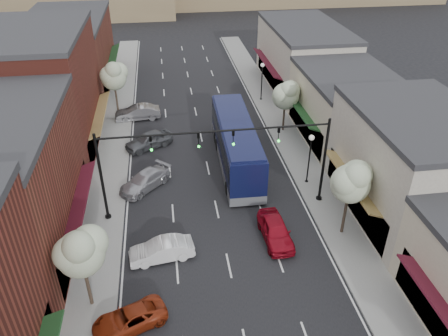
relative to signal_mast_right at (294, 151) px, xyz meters
name	(u,v)px	position (x,y,z in m)	size (l,w,h in m)	color
ground	(234,289)	(-5.62, -8.00, -4.62)	(160.00, 160.00, 0.00)	black
sidewalk_left	(113,149)	(-14.02, 10.50, -4.55)	(2.80, 73.00, 0.15)	gray
sidewalk_right	(288,137)	(2.78, 10.50, -4.55)	(2.80, 73.00, 0.15)	gray
curb_left	(128,148)	(-12.62, 10.50, -4.55)	(0.25, 73.00, 0.17)	gray
curb_right	(274,138)	(1.38, 10.50, -4.55)	(0.25, 73.00, 0.17)	gray
bldg_left_midfar	(39,93)	(-19.86, 12.00, 0.78)	(10.14, 14.10, 10.90)	maroon
bldg_left_far	(70,53)	(-19.84, 28.00, -0.46)	(10.14, 18.10, 8.40)	brown
bldg_right_midnear	(412,165)	(8.10, -2.00, -0.72)	(9.14, 12.10, 7.90)	#BCB3A1
bldg_right_midfar	(346,107)	(8.08, 10.00, -1.46)	(9.14, 12.10, 6.40)	beige
bldg_right_far	(303,57)	(8.09, 24.00, -0.96)	(9.14, 16.10, 7.40)	#BCB3A1
signal_mast_right	(294,151)	(0.00, 0.00, 0.00)	(8.22, 0.46, 7.00)	black
signal_mast_left	(135,162)	(-11.24, 0.00, 0.00)	(8.22, 0.46, 7.00)	black
tree_right_near	(352,181)	(2.73, -4.05, -0.17)	(2.85, 2.65, 5.95)	#47382B
tree_right_far	(286,94)	(2.73, 11.95, -0.63)	(2.85, 2.65, 5.43)	#47382B
tree_left_near	(81,251)	(-13.87, -8.05, -0.40)	(2.85, 2.65, 5.69)	#47382B
tree_left_far	(114,75)	(-13.87, 17.95, -0.02)	(2.85, 2.65, 6.13)	#47382B
lamp_post_near	(310,151)	(2.18, 2.50, -1.62)	(0.44, 0.44, 4.44)	black
lamp_post_far	(262,76)	(2.18, 20.00, -1.62)	(0.44, 0.44, 4.44)	black
coach_bus	(236,143)	(-3.09, 6.36, -2.55)	(3.16, 13.17, 4.00)	#0D1136
red_hatchback	(275,230)	(-2.09, -3.91, -3.86)	(1.79, 4.45, 1.52)	maroon
parked_car_a	(129,319)	(-11.68, -9.81, -4.06)	(1.87, 4.06, 1.13)	maroon
parked_car_b	(162,250)	(-9.82, -4.70, -3.93)	(1.46, 4.18, 1.38)	white
parked_car_c	(145,181)	(-10.96, 3.73, -3.94)	(1.91, 4.69, 1.36)	#A4A4A9
parked_car_d	(149,140)	(-10.66, 10.48, -3.85)	(1.82, 4.51, 1.54)	#505357
parked_car_e	(138,113)	(-11.82, 16.87, -3.85)	(1.63, 4.66, 1.54)	gray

